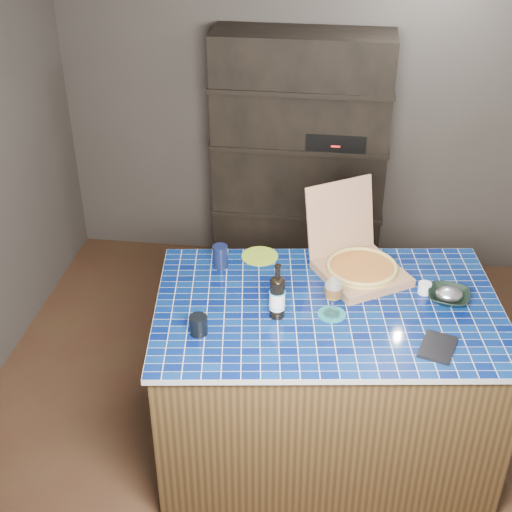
# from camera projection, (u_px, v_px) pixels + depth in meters

# --- Properties ---
(room) EXTENTS (3.50, 3.50, 3.50)m
(room) POSITION_uv_depth(u_px,v_px,m) (277.00, 221.00, 3.57)
(room) COLOR #503A22
(room) RESTS_ON ground
(shelving_unit) EXTENTS (1.20, 0.41, 1.80)m
(shelving_unit) POSITION_uv_depth(u_px,v_px,m) (300.00, 160.00, 5.04)
(shelving_unit) COLOR black
(shelving_unit) RESTS_ON floor
(kitchen_island) EXTENTS (1.83, 1.30, 0.93)m
(kitchen_island) POSITION_uv_depth(u_px,v_px,m) (324.00, 378.00, 3.73)
(kitchen_island) COLOR #4C391E
(kitchen_island) RESTS_ON floor
(pizza_box) EXTENTS (0.59, 0.62, 0.43)m
(pizza_box) POSITION_uv_depth(u_px,v_px,m) (359.00, 265.00, 3.70)
(pizza_box) COLOR #A97957
(pizza_box) RESTS_ON kitchen_island
(mead_bottle) EXTENTS (0.08, 0.08, 0.29)m
(mead_bottle) POSITION_uv_depth(u_px,v_px,m) (277.00, 296.00, 3.36)
(mead_bottle) COLOR black
(mead_bottle) RESTS_ON kitchen_island
(teal_trivet) EXTENTS (0.14, 0.14, 0.01)m
(teal_trivet) POSITION_uv_depth(u_px,v_px,m) (332.00, 314.00, 3.42)
(teal_trivet) COLOR #156E70
(teal_trivet) RESTS_ON kitchen_island
(wine_glass) EXTENTS (0.09, 0.09, 0.21)m
(wine_glass) POSITION_uv_depth(u_px,v_px,m) (333.00, 290.00, 3.35)
(wine_glass) COLOR white
(wine_glass) RESTS_ON teal_trivet
(tumbler) EXTENTS (0.08, 0.08, 0.09)m
(tumbler) POSITION_uv_depth(u_px,v_px,m) (198.00, 325.00, 3.28)
(tumbler) COLOR black
(tumbler) RESTS_ON kitchen_island
(dvd_case) EXTENTS (0.20, 0.24, 0.02)m
(dvd_case) POSITION_uv_depth(u_px,v_px,m) (438.00, 347.00, 3.20)
(dvd_case) COLOR black
(dvd_case) RESTS_ON kitchen_island
(bowl) EXTENTS (0.24, 0.24, 0.05)m
(bowl) POSITION_uv_depth(u_px,v_px,m) (449.00, 297.00, 3.51)
(bowl) COLOR black
(bowl) RESTS_ON kitchen_island
(foil_contents) EXTENTS (0.13, 0.11, 0.06)m
(foil_contents) POSITION_uv_depth(u_px,v_px,m) (449.00, 294.00, 3.50)
(foil_contents) COLOR silver
(foil_contents) RESTS_ON bowl
(white_jar) EXTENTS (0.07, 0.07, 0.06)m
(white_jar) POSITION_uv_depth(u_px,v_px,m) (425.00, 288.00, 3.57)
(white_jar) COLOR white
(white_jar) RESTS_ON kitchen_island
(navy_cup) EXTENTS (0.08, 0.08, 0.13)m
(navy_cup) POSITION_uv_depth(u_px,v_px,m) (220.00, 256.00, 3.76)
(navy_cup) COLOR #0E1433
(navy_cup) RESTS_ON kitchen_island
(green_trivet) EXTENTS (0.20, 0.20, 0.01)m
(green_trivet) POSITION_uv_depth(u_px,v_px,m) (260.00, 256.00, 3.88)
(green_trivet) COLOR #96BB28
(green_trivet) RESTS_ON kitchen_island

